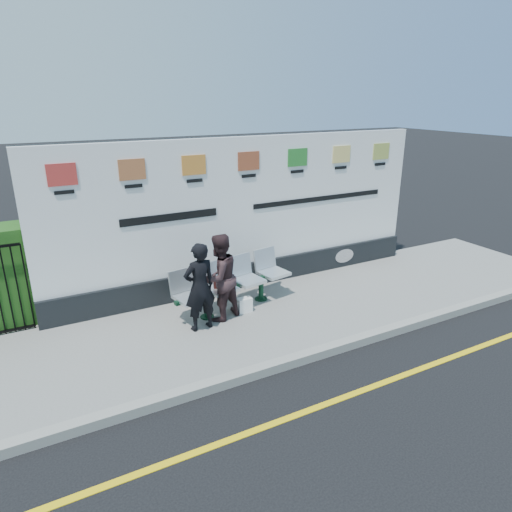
{
  "coord_description": "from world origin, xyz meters",
  "views": [
    {
      "loc": [
        -3.49,
        -3.98,
        3.86
      ],
      "look_at": [
        -0.03,
        2.49,
        1.25
      ],
      "focal_mm": 32.0,
      "sensor_mm": 36.0,
      "label": 1
    }
  ],
  "objects_px": {
    "woman_left": "(200,287)",
    "woman_right": "(219,277)",
    "bench": "(235,296)",
    "billboard": "(247,224)"
  },
  "relations": [
    {
      "from": "woman_left",
      "to": "bench",
      "type": "bearing_deg",
      "value": -159.06
    },
    {
      "from": "woman_left",
      "to": "woman_right",
      "type": "xyz_separation_m",
      "value": [
        0.44,
        0.2,
        0.01
      ]
    },
    {
      "from": "woman_left",
      "to": "woman_right",
      "type": "distance_m",
      "value": 0.48
    },
    {
      "from": "billboard",
      "to": "bench",
      "type": "distance_m",
      "value": 1.56
    },
    {
      "from": "woman_left",
      "to": "woman_right",
      "type": "bearing_deg",
      "value": -162.13
    },
    {
      "from": "bench",
      "to": "woman_right",
      "type": "relative_size",
      "value": 1.51
    },
    {
      "from": "bench",
      "to": "woman_right",
      "type": "xyz_separation_m",
      "value": [
        -0.4,
        -0.23,
        0.52
      ]
    },
    {
      "from": "woman_right",
      "to": "woman_left",
      "type": "bearing_deg",
      "value": 4.42
    },
    {
      "from": "bench",
      "to": "woman_left",
      "type": "xyz_separation_m",
      "value": [
        -0.84,
        -0.43,
        0.51
      ]
    },
    {
      "from": "billboard",
      "to": "woman_left",
      "type": "distance_m",
      "value": 2.13
    }
  ]
}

